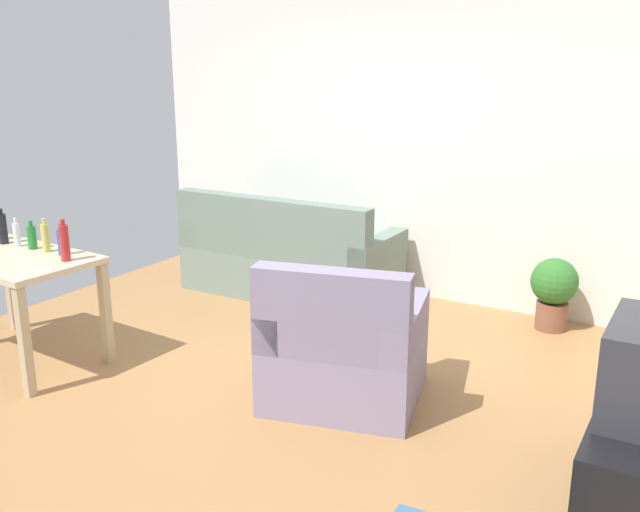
% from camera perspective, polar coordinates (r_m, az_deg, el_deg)
% --- Properties ---
extents(ground_plane, '(5.20, 4.40, 0.02)m').
position_cam_1_polar(ground_plane, '(4.66, -4.23, -10.31)').
color(ground_plane, '#9E7042').
extents(wall_rear, '(5.20, 0.10, 2.70)m').
position_cam_1_polar(wall_rear, '(6.17, 7.27, 9.18)').
color(wall_rear, silver).
rests_on(wall_rear, ground_plane).
extents(couch, '(1.89, 0.84, 0.92)m').
position_cam_1_polar(couch, '(6.24, -2.66, -0.42)').
color(couch, slate).
rests_on(couch, ground_plane).
extents(desk, '(1.25, 0.78, 0.76)m').
position_cam_1_polar(desk, '(5.21, -23.86, -1.07)').
color(desk, '#C6B28E').
rests_on(desk, ground_plane).
extents(potted_plant, '(0.36, 0.36, 0.57)m').
position_cam_1_polar(potted_plant, '(5.70, 18.54, -2.55)').
color(potted_plant, brown).
rests_on(potted_plant, ground_plane).
extents(armchair, '(1.07, 1.03, 0.92)m').
position_cam_1_polar(armchair, '(4.28, 1.90, -7.84)').
color(armchair, gray).
rests_on(armchair, ground_plane).
extents(bottle_dark, '(0.06, 0.06, 0.26)m').
position_cam_1_polar(bottle_dark, '(5.49, -24.48, 2.07)').
color(bottle_dark, black).
rests_on(bottle_dark, desk).
extents(bottle_clear, '(0.05, 0.05, 0.21)m').
position_cam_1_polar(bottle_clear, '(5.37, -23.52, 1.64)').
color(bottle_clear, silver).
rests_on(bottle_clear, desk).
extents(bottle_green, '(0.06, 0.06, 0.20)m').
position_cam_1_polar(bottle_green, '(5.26, -22.46, 1.45)').
color(bottle_green, '#1E722D').
rests_on(bottle_green, desk).
extents(bottle_squat, '(0.06, 0.06, 0.23)m').
position_cam_1_polar(bottle_squat, '(5.14, -21.49, 1.42)').
color(bottle_squat, '#BCB24C').
rests_on(bottle_squat, desk).
extents(bottle_blue, '(0.06, 0.06, 0.22)m').
position_cam_1_polar(bottle_blue, '(5.02, -20.34, 1.13)').
color(bottle_blue, '#2347A3').
rests_on(bottle_blue, desk).
extents(bottle_red, '(0.06, 0.06, 0.28)m').
position_cam_1_polar(bottle_red, '(4.85, -20.13, 1.05)').
color(bottle_red, '#AD2323').
rests_on(bottle_red, desk).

